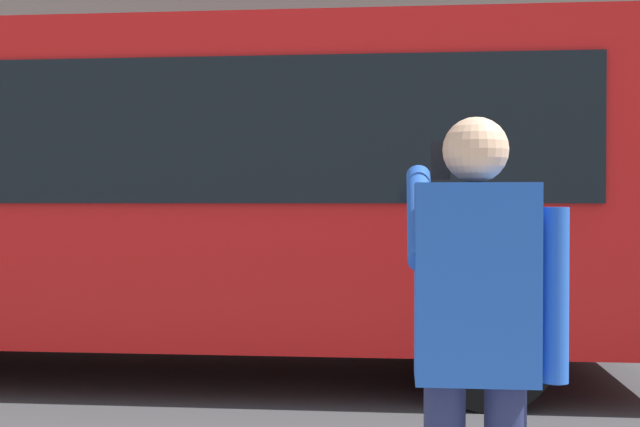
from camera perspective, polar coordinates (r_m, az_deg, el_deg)
The scene contains 3 objects.
ground_plane at distance 7.75m, azimuth -0.46°, elevation -10.76°, with size 60.00×60.00×0.00m, color #38383A.
red_bus at distance 7.55m, azimuth -12.49°, elevation 1.76°, with size 9.05×2.54×3.08m.
pedestrian_photographer at distance 2.76m, azimuth 11.03°, elevation -8.07°, with size 0.53×0.52×1.70m.
Camera 1 is at (-0.79, 7.55, 1.57)m, focal length 45.03 mm.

